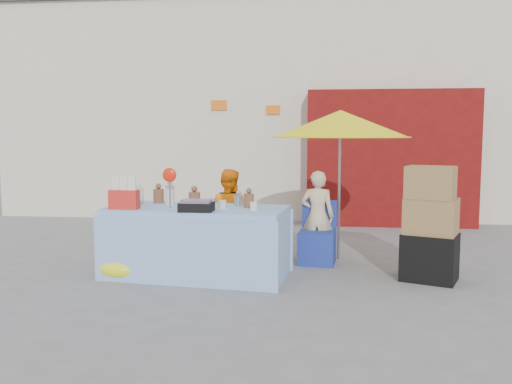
# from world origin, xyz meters

# --- Properties ---
(ground) EXTENTS (80.00, 80.00, 0.00)m
(ground) POSITION_xyz_m (0.00, 0.00, 0.00)
(ground) COLOR slate
(ground) RESTS_ON ground
(backdrop) EXTENTS (14.00, 8.00, 7.80)m
(backdrop) POSITION_xyz_m (0.52, 7.52, 3.10)
(backdrop) COLOR silver
(backdrop) RESTS_ON ground
(market_table) EXTENTS (2.34, 1.30, 1.35)m
(market_table) POSITION_xyz_m (-0.69, 0.05, 0.44)
(market_table) COLOR #96C2F1
(market_table) RESTS_ON ground
(chair_left) EXTENTS (0.53, 0.53, 0.85)m
(chair_left) POSITION_xyz_m (-0.45, 0.86, 0.26)
(chair_left) COLOR navy
(chair_left) RESTS_ON ground
(chair_right) EXTENTS (0.53, 0.53, 0.85)m
(chair_right) POSITION_xyz_m (0.80, 0.86, 0.26)
(chair_right) COLOR navy
(chair_right) RESTS_ON ground
(vendor_orange) EXTENTS (0.68, 0.56, 1.28)m
(vendor_orange) POSITION_xyz_m (-0.45, 1.00, 0.64)
(vendor_orange) COLOR orange
(vendor_orange) RESTS_ON ground
(vendor_beige) EXTENTS (0.50, 0.36, 1.27)m
(vendor_beige) POSITION_xyz_m (0.80, 1.00, 0.63)
(vendor_beige) COLOR beige
(vendor_beige) RESTS_ON ground
(umbrella) EXTENTS (1.90, 1.90, 2.09)m
(umbrella) POSITION_xyz_m (1.10, 1.15, 1.89)
(umbrella) COLOR gray
(umbrella) RESTS_ON ground
(box_stack) EXTENTS (0.77, 0.70, 1.38)m
(box_stack) POSITION_xyz_m (2.14, 0.14, 0.64)
(box_stack) COLOR black
(box_stack) RESTS_ON ground
(tarp_bundle) EXTENTS (0.73, 0.63, 0.28)m
(tarp_bundle) POSITION_xyz_m (-1.56, -0.18, 0.14)
(tarp_bundle) COLOR #FDFF1A
(tarp_bundle) RESTS_ON ground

